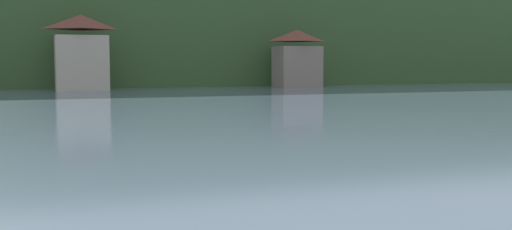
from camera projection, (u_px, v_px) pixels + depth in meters
The scene contains 3 objects.
wooded_hillside at pixel (144, 45), 132.79m from camera, with size 352.00×71.54×34.86m.
shore_building_central at pixel (81, 54), 84.69m from camera, with size 7.22×5.96×10.29m.
shore_building_eastcentral at pixel (297, 59), 95.19m from camera, with size 6.80×5.30×8.75m.
Camera 1 is at (-6.32, 24.36, 3.95)m, focal length 43.63 mm.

